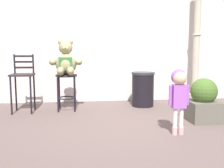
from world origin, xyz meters
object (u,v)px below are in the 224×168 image
Objects in this scene: teddy_bear at (66,62)px; bar_chair_empty at (23,78)px; child_walking at (179,87)px; planter_with_shrub at (203,101)px; trash_bin at (143,89)px; lamppost at (196,57)px; bar_stool_with_teddy at (66,84)px.

teddy_bear reaches higher than bar_chair_empty.
child_walking is 0.83× the size of bar_chair_empty.
teddy_bear is at bearing 155.51° from planter_with_shrub.
planter_with_shrub is (0.71, -1.28, -0.04)m from trash_bin.
lamppost reaches higher than teddy_bear.
lamppost reaches higher than bar_chair_empty.
trash_bin is (1.59, 0.23, -0.60)m from teddy_bear.
bar_stool_with_teddy is 0.27× the size of lamppost.
bar_stool_with_teddy is 3.02m from lamppost.
trash_bin is 1.47m from planter_with_shrub.
planter_with_shrub is at bearing -18.40° from bar_chair_empty.
bar_stool_with_teddy is at bearing -172.80° from trash_bin.
bar_chair_empty is at bearing -170.87° from lamppost.
trash_bin is at bearing 5.81° from bar_chair_empty.
teddy_bear is at bearing -171.67° from trash_bin.
bar_stool_with_teddy is at bearing -169.21° from lamppost.
lamppost is at bearing 69.44° from planter_with_shrub.
bar_stool_with_teddy is 0.98× the size of trash_bin.
lamppost is at bearing 9.13° from bar_chair_empty.
teddy_bear is at bearing -168.61° from lamppost.
child_walking is at bearing -89.09° from trash_bin.
bar_chair_empty is (-2.41, -0.24, 0.29)m from trash_bin.
child_walking is 1.93m from trash_bin.
lamppost is at bearing 10.79° from bar_stool_with_teddy.
lamppost reaches higher than trash_bin.
child_walking is (1.62, -1.67, -0.30)m from teddy_bear.
child_walking is at bearing -45.87° from teddy_bear.
planter_with_shrub is at bearing -60.89° from trash_bin.
teddy_bear is at bearing -90.00° from bar_stool_with_teddy.
lamppost reaches higher than bar_stool_with_teddy.
bar_stool_with_teddy is 0.83m from bar_chair_empty.
lamppost reaches higher than child_walking.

